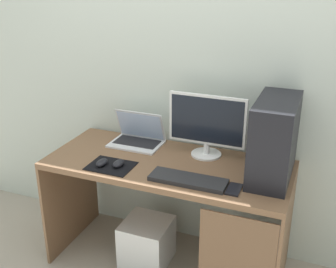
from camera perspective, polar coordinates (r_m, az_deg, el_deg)
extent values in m
plane|color=#9E9384|center=(2.88, 0.00, -16.90)|extent=(8.00, 8.00, 0.00)
cube|color=beige|center=(2.61, 2.90, 10.82)|extent=(4.00, 0.04, 2.60)
cube|color=brown|center=(2.49, 0.00, -4.21)|extent=(1.44, 0.62, 0.03)
cube|color=brown|center=(2.97, -12.99, -8.08)|extent=(0.02, 0.62, 0.69)
cube|color=brown|center=(2.54, 15.54, -14.05)|extent=(0.02, 0.62, 0.69)
cube|color=brown|center=(2.30, 9.20, -16.76)|extent=(0.40, 0.01, 0.55)
cube|color=black|center=(2.30, 14.25, -0.70)|extent=(0.21, 0.46, 0.44)
cylinder|color=white|center=(2.58, 5.21, -2.74)|extent=(0.18, 0.18, 0.01)
cylinder|color=white|center=(2.56, 5.24, -1.93)|extent=(0.04, 0.04, 0.07)
cube|color=white|center=(2.49, 5.33, 1.92)|extent=(0.47, 0.02, 0.31)
cube|color=black|center=(2.48, 5.26, 1.84)|extent=(0.44, 0.00, 0.28)
cube|color=silver|center=(2.72, -4.38, -1.36)|extent=(0.33, 0.22, 0.01)
cube|color=black|center=(2.73, -4.22, -1.07)|extent=(0.29, 0.14, 0.00)
cube|color=silver|center=(2.74, -3.77, 1.25)|extent=(0.33, 0.08, 0.20)
cube|color=#ADC1E5|center=(2.74, -3.82, 1.16)|extent=(0.30, 0.07, 0.18)
cube|color=#232326|center=(2.27, 2.75, -6.24)|extent=(0.42, 0.14, 0.02)
cube|color=black|center=(2.46, -7.75, -4.32)|extent=(0.26, 0.20, 0.00)
ellipsoid|color=black|center=(2.43, -6.74, -3.99)|extent=(0.06, 0.10, 0.03)
ellipsoid|color=black|center=(2.46, -8.97, -3.85)|extent=(0.06, 0.10, 0.03)
cube|color=black|center=(2.22, 8.96, -7.44)|extent=(0.07, 0.13, 0.01)
cube|color=white|center=(2.80, -2.88, -14.40)|extent=(0.29, 0.29, 0.29)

